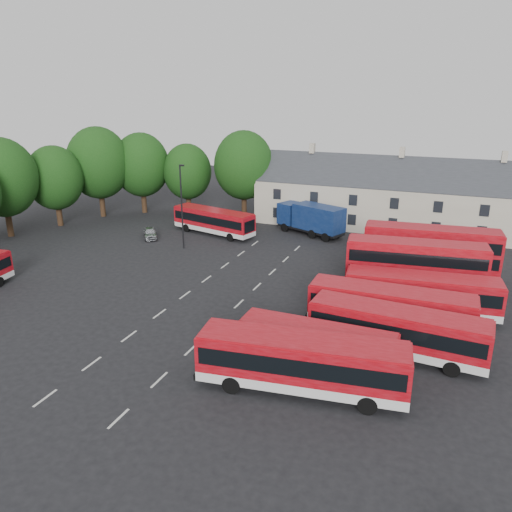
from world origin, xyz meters
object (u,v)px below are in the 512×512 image
(box_truck, at_px, (311,218))
(lamppost, at_px, (182,205))
(bus_row_a, at_px, (302,360))
(bus_dd_south, at_px, (415,264))
(silver_car, at_px, (150,233))

(box_truck, distance_m, lamppost, 15.72)
(bus_row_a, bearing_deg, bus_dd_south, 68.08)
(bus_row_a, xyz_separation_m, silver_car, (-25.45, 23.36, -1.41))
(bus_dd_south, distance_m, box_truck, 19.31)
(bus_row_a, bearing_deg, lamppost, 125.88)
(lamppost, bearing_deg, bus_dd_south, -9.02)
(box_truck, bearing_deg, bus_dd_south, -25.25)
(bus_dd_south, height_order, lamppost, lamppost)
(silver_car, bearing_deg, bus_dd_south, -48.34)
(box_truck, relative_size, silver_car, 2.42)
(box_truck, bearing_deg, silver_car, -131.51)
(bus_row_a, distance_m, lamppost, 29.22)
(bus_dd_south, distance_m, silver_car, 30.73)
(bus_row_a, xyz_separation_m, box_truck, (-8.36, 31.71, 0.04))
(box_truck, bearing_deg, bus_row_a, -52.77)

